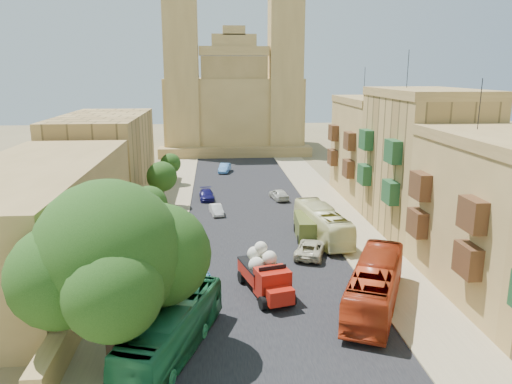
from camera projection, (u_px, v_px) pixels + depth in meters
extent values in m
cube|color=black|center=(253.00, 220.00, 53.06)|extent=(14.00, 140.00, 0.01)
cube|color=#9C8B66|center=(340.00, 217.00, 53.84)|extent=(5.00, 140.00, 0.01)
cube|color=#9C8B66|center=(163.00, 222.00, 52.27)|extent=(5.00, 140.00, 0.01)
cube|color=#9C8B66|center=(318.00, 217.00, 53.62)|extent=(0.25, 140.00, 0.12)
cube|color=#9C8B66|center=(187.00, 221.00, 52.46)|extent=(0.25, 140.00, 0.12)
cube|color=#A7854B|center=(503.00, 221.00, 34.75)|extent=(8.00, 14.00, 10.50)
cylinder|color=black|center=(480.00, 104.00, 35.52)|extent=(0.06, 0.06, 3.60)
cube|color=#51301B|center=(468.00, 260.00, 30.88)|extent=(0.90, 2.20, 2.00)
cube|color=#51301B|center=(417.00, 223.00, 38.47)|extent=(0.90, 2.20, 2.00)
cube|color=#51301B|center=(472.00, 215.00, 30.19)|extent=(0.90, 2.20, 2.00)
cube|color=#51301B|center=(420.00, 186.00, 37.78)|extent=(0.90, 2.20, 2.00)
cube|color=tan|center=(422.00, 166.00, 48.01)|extent=(8.00, 14.00, 13.00)
cube|color=olive|center=(428.00, 93.00, 46.38)|extent=(8.20, 14.00, 0.80)
cylinder|color=black|center=(408.00, 69.00, 48.48)|extent=(0.06, 0.06, 3.60)
cube|color=#1E4D28|center=(390.00, 192.00, 44.21)|extent=(0.90, 2.20, 2.00)
cube|color=#1E4D28|center=(364.00, 174.00, 51.80)|extent=(0.90, 2.20, 2.00)
cube|color=#1E4D28|center=(393.00, 152.00, 43.35)|extent=(0.90, 2.20, 2.00)
cube|color=#1E4D28|center=(366.00, 140.00, 50.94)|extent=(0.90, 2.20, 2.00)
cube|color=#A7854B|center=(376.00, 151.00, 61.74)|extent=(8.00, 14.00, 11.50)
cube|color=olive|center=(378.00, 101.00, 60.28)|extent=(8.20, 14.00, 0.80)
cylinder|color=black|center=(364.00, 82.00, 62.39)|extent=(0.06, 0.06, 3.60)
cube|color=#51301B|center=(348.00, 169.00, 57.90)|extent=(0.90, 2.20, 2.00)
cube|color=#51301B|center=(332.00, 157.00, 65.49)|extent=(0.90, 2.20, 2.00)
cube|color=#51301B|center=(350.00, 141.00, 57.14)|extent=(0.90, 2.20, 2.00)
cube|color=#51301B|center=(333.00, 133.00, 64.73)|extent=(0.90, 2.20, 2.00)
cube|color=#A7854B|center=(115.00, 247.00, 42.13)|extent=(1.00, 40.00, 1.80)
cube|color=olive|center=(36.00, 218.00, 38.95)|extent=(10.00, 28.00, 8.40)
cube|color=tan|center=(104.00, 154.00, 63.94)|extent=(10.00, 22.00, 10.00)
cube|color=#A7854B|center=(233.00, 114.00, 100.78)|extent=(26.00, 20.00, 14.00)
cube|color=olive|center=(235.00, 152.00, 92.05)|extent=(28.00, 4.00, 1.80)
cube|color=olive|center=(235.00, 101.00, 91.55)|extent=(12.00, 2.00, 16.00)
cube|color=#A7854B|center=(234.00, 51.00, 89.45)|extent=(12.60, 2.40, 1.60)
cube|color=#A7854B|center=(234.00, 41.00, 89.04)|extent=(8.00, 2.00, 2.40)
cube|color=#A7854B|center=(234.00, 30.00, 88.62)|extent=(4.00, 2.00, 1.60)
cube|color=#A7854B|center=(182.00, 76.00, 90.96)|extent=(6.00, 6.00, 29.00)
cube|color=#A7854B|center=(285.00, 76.00, 92.53)|extent=(6.00, 6.00, 29.00)
cylinder|color=#38261C|center=(114.00, 330.00, 26.64)|extent=(1.01, 1.01, 3.85)
sphere|color=#18390F|center=(109.00, 253.00, 25.61)|extent=(7.70, 7.70, 7.70)
sphere|color=#18390F|center=(159.00, 255.00, 27.14)|extent=(5.67, 5.67, 5.67)
sphere|color=#18390F|center=(60.00, 277.00, 24.74)|extent=(5.27, 5.27, 5.27)
sphere|color=#18390F|center=(113.00, 291.00, 23.55)|extent=(4.86, 4.86, 4.86)
sphere|color=#18390F|center=(95.00, 226.00, 27.49)|extent=(4.46, 4.46, 4.46)
cylinder|color=#38261C|center=(130.00, 282.00, 34.53)|extent=(0.44, 0.44, 2.32)
sphere|color=#18390F|center=(128.00, 250.00, 33.98)|extent=(3.37, 3.37, 3.37)
cylinder|color=#38261C|center=(150.00, 229.00, 46.14)|extent=(0.44, 0.44, 2.34)
sphere|color=#18390F|center=(149.00, 204.00, 45.58)|extent=(3.41, 3.41, 3.41)
cylinder|color=#38261C|center=(163.00, 197.00, 57.75)|extent=(0.44, 0.44, 2.40)
sphere|color=#18390F|center=(162.00, 176.00, 57.18)|extent=(3.49, 3.49, 3.49)
cylinder|color=#38261C|center=(171.00, 177.00, 69.42)|extent=(0.44, 0.44, 1.95)
sphere|color=#18390F|center=(171.00, 163.00, 68.96)|extent=(2.83, 2.83, 2.83)
cube|color=#AC190D|center=(260.00, 271.00, 36.12)|extent=(3.16, 4.20, 0.93)
cube|color=black|center=(260.00, 264.00, 36.00)|extent=(3.22, 4.26, 0.12)
cube|color=#AC190D|center=(272.00, 282.00, 33.91)|extent=(2.56, 2.26, 1.87)
cube|color=#AC190D|center=(279.00, 296.00, 32.87)|extent=(2.02, 1.65, 1.04)
cube|color=black|center=(272.00, 272.00, 33.74)|extent=(1.93, 0.60, 0.93)
cylinder|color=black|center=(263.00, 303.00, 32.94)|extent=(0.59, 1.00, 0.93)
cylinder|color=black|center=(292.00, 299.00, 33.62)|extent=(0.59, 1.00, 0.93)
cylinder|color=black|center=(241.00, 277.00, 37.12)|extent=(0.59, 1.00, 0.93)
cylinder|color=black|center=(267.00, 273.00, 37.80)|extent=(0.59, 1.00, 0.93)
sphere|color=beige|center=(256.00, 265.00, 35.20)|extent=(1.14, 1.14, 1.14)
sphere|color=beige|center=(269.00, 261.00, 35.82)|extent=(1.14, 1.14, 1.14)
sphere|color=beige|center=(257.00, 258.00, 36.51)|extent=(1.14, 1.14, 1.14)
sphere|color=beige|center=(254.00, 254.00, 35.76)|extent=(1.04, 1.04, 1.04)
sphere|color=beige|center=(270.00, 258.00, 35.08)|extent=(1.04, 1.04, 1.04)
sphere|color=beige|center=(261.00, 248.00, 35.60)|extent=(0.93, 0.93, 0.93)
cube|color=#4D5620|center=(308.00, 227.00, 47.12)|extent=(2.48, 5.10, 2.05)
cylinder|color=black|center=(299.00, 239.00, 45.56)|extent=(0.38, 0.84, 0.82)
cylinder|color=black|center=(321.00, 239.00, 45.60)|extent=(0.38, 0.84, 0.82)
cylinder|color=black|center=(296.00, 228.00, 48.92)|extent=(0.38, 0.84, 0.82)
cylinder|color=black|center=(315.00, 228.00, 48.96)|extent=(0.38, 0.84, 0.82)
imported|color=#1C673A|center=(172.00, 330.00, 27.57)|extent=(5.69, 10.65, 2.90)
imported|color=#A52F13|center=(375.00, 285.00, 33.06)|extent=(7.27, 11.52, 3.19)
imported|color=beige|center=(322.00, 223.00, 46.89)|extent=(3.78, 10.82, 2.95)
imported|color=#4DA0C8|center=(202.00, 285.00, 35.32)|extent=(1.65, 3.81, 1.28)
imported|color=silver|center=(216.00, 210.00, 54.83)|extent=(1.72, 3.51, 1.11)
imported|color=#C1BA98|center=(311.00, 248.00, 42.51)|extent=(3.79, 5.38, 1.36)
imported|color=#100E4C|center=(206.00, 195.00, 61.26)|extent=(1.95, 4.24, 1.20)
imported|color=beige|center=(279.00, 194.00, 61.15)|extent=(2.35, 4.20, 1.35)
imported|color=#4680C7|center=(225.00, 168.00, 77.69)|extent=(2.18, 4.35, 1.37)
imported|color=black|center=(385.00, 278.00, 35.85)|extent=(0.72, 0.54, 1.77)
imported|color=#2D2D32|center=(381.00, 272.00, 37.44)|extent=(0.68, 0.94, 1.48)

